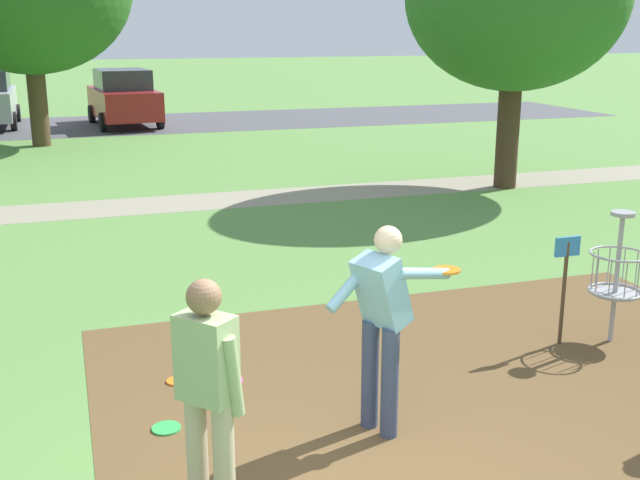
# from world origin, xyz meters

# --- Properties ---
(dirt_tee_pad) EXTENTS (6.77, 4.44, 0.01)m
(dirt_tee_pad) POSITION_xyz_m (1.83, 1.99, 0.00)
(dirt_tee_pad) COLOR brown
(dirt_tee_pad) RESTS_ON ground
(disc_golf_basket) EXTENTS (0.98, 0.58, 1.39)m
(disc_golf_basket) POSITION_xyz_m (3.63, 2.22, 0.75)
(disc_golf_basket) COLOR #9E9EA3
(disc_golf_basket) RESTS_ON ground
(player_foreground_watching) EXTENTS (1.17, 0.48, 1.71)m
(player_foreground_watching) POSITION_xyz_m (0.69, 1.22, 0.99)
(player_foreground_watching) COLOR #384260
(player_foreground_watching) RESTS_ON ground
(player_throwing) EXTENTS (0.45, 0.46, 1.71)m
(player_throwing) POSITION_xyz_m (-0.85, 0.37, 0.97)
(player_throwing) COLOR tan
(player_throwing) RESTS_ON ground
(frisbee_far_left) EXTENTS (0.24, 0.24, 0.02)m
(frisbee_far_left) POSITION_xyz_m (-0.97, 1.77, 0.01)
(frisbee_far_left) COLOR green
(frisbee_far_left) RESTS_ON ground
(frisbee_far_right) EXTENTS (0.20, 0.20, 0.02)m
(frisbee_far_right) POSITION_xyz_m (-0.76, 2.63, 0.01)
(frisbee_far_right) COLOR orange
(frisbee_far_right) RESTS_ON ground
(parking_lot_strip) EXTENTS (36.00, 6.00, 0.01)m
(parking_lot_strip) POSITION_xyz_m (0.00, 23.18, 0.00)
(parking_lot_strip) COLOR #4C4C51
(parking_lot_strip) RESTS_ON ground
(parked_car_center_left) EXTENTS (2.26, 4.34, 1.84)m
(parked_car_center_left) POSITION_xyz_m (0.41, 22.80, 0.92)
(parked_car_center_left) COLOR maroon
(parked_car_center_left) RESTS_ON ground
(gravel_path) EXTENTS (40.00, 1.48, 0.00)m
(gravel_path) POSITION_xyz_m (0.00, 10.29, 0.00)
(gravel_path) COLOR gray
(gravel_path) RESTS_ON ground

